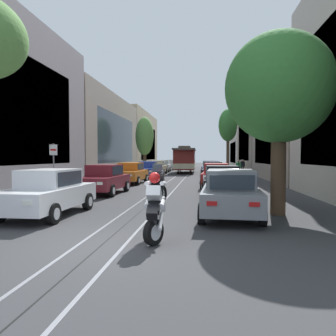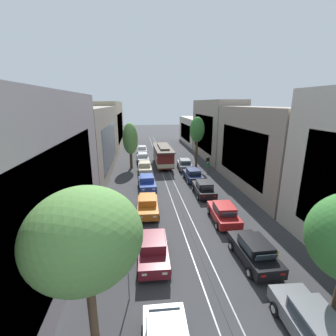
# 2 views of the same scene
# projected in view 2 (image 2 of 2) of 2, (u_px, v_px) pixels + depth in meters

# --- Properties ---
(ground_plane) EXTENTS (160.19, 160.19, 0.00)m
(ground_plane) POSITION_uv_depth(u_px,v_px,m) (169.00, 181.00, 30.45)
(ground_plane) COLOR #38383A
(trolley_track_rails) EXTENTS (1.14, 72.08, 0.01)m
(trolley_track_rails) POSITION_uv_depth(u_px,v_px,m) (165.00, 171.00, 34.66)
(trolley_track_rails) COLOR gray
(trolley_track_rails) RESTS_ON ground
(building_facade_left) EXTENTS (4.99, 63.78, 10.37)m
(building_facade_left) POSITION_uv_depth(u_px,v_px,m) (91.00, 140.00, 30.98)
(building_facade_left) COLOR gray
(building_facade_left) RESTS_ON ground
(building_facade_right) EXTENTS (5.36, 63.78, 10.73)m
(building_facade_right) POSITION_uv_depth(u_px,v_px,m) (235.00, 140.00, 33.63)
(building_facade_right) COLOR beige
(building_facade_right) RESTS_ON ground
(parked_car_maroon_second_left) EXTENTS (2.10, 4.41, 1.58)m
(parked_car_maroon_second_left) POSITION_uv_depth(u_px,v_px,m) (153.00, 249.00, 14.88)
(parked_car_maroon_second_left) COLOR maroon
(parked_car_maroon_second_left) RESTS_ON ground
(parked_car_orange_mid_left) EXTENTS (2.11, 4.41, 1.58)m
(parked_car_orange_mid_left) POSITION_uv_depth(u_px,v_px,m) (148.00, 205.00, 21.27)
(parked_car_orange_mid_left) COLOR orange
(parked_car_orange_mid_left) RESTS_ON ground
(parked_car_blue_fourth_left) EXTENTS (2.10, 4.40, 1.58)m
(parked_car_blue_fourth_left) POSITION_uv_depth(u_px,v_px,m) (147.00, 182.00, 27.36)
(parked_car_blue_fourth_left) COLOR #233D93
(parked_car_blue_fourth_left) RESTS_ON ground
(parked_car_beige_fifth_left) EXTENTS (2.01, 4.37, 1.58)m
(parked_car_beige_fifth_left) POSITION_uv_depth(u_px,v_px,m) (145.00, 167.00, 33.74)
(parked_car_beige_fifth_left) COLOR #C1B28E
(parked_car_beige_fifth_left) RESTS_ON ground
(parked_car_silver_sixth_left) EXTENTS (2.11, 4.41, 1.58)m
(parked_car_silver_sixth_left) POSITION_uv_depth(u_px,v_px,m) (143.00, 158.00, 39.52)
(parked_car_silver_sixth_left) COLOR #B7B7BC
(parked_car_silver_sixth_left) RESTS_ON ground
(parked_car_silver_far_left) EXTENTS (2.03, 4.37, 1.58)m
(parked_car_silver_far_left) POSITION_uv_depth(u_px,v_px,m) (142.00, 150.00, 45.97)
(parked_car_silver_far_left) COLOR #B7B7BC
(parked_car_silver_far_left) RESTS_ON ground
(parked_car_grey_near_right) EXTENTS (2.15, 4.42, 1.58)m
(parked_car_grey_near_right) POSITION_uv_depth(u_px,v_px,m) (314.00, 326.00, 9.74)
(parked_car_grey_near_right) COLOR slate
(parked_car_grey_near_right) RESTS_ON ground
(parked_car_black_second_right) EXTENTS (2.03, 4.37, 1.58)m
(parked_car_black_second_right) POSITION_uv_depth(u_px,v_px,m) (254.00, 251.00, 14.71)
(parked_car_black_second_right) COLOR black
(parked_car_black_second_right) RESTS_ON ground
(parked_car_red_mid_right) EXTENTS (2.14, 4.42, 1.58)m
(parked_car_red_mid_right) POSITION_uv_depth(u_px,v_px,m) (224.00, 213.00, 19.77)
(parked_car_red_mid_right) COLOR red
(parked_car_red_mid_right) RESTS_ON ground
(parked_car_black_fourth_right) EXTENTS (2.10, 4.40, 1.58)m
(parked_car_black_fourth_right) POSITION_uv_depth(u_px,v_px,m) (204.00, 188.00, 25.45)
(parked_car_black_fourth_right) COLOR black
(parked_car_black_fourth_right) RESTS_ON ground
(parked_car_navy_fifth_right) EXTENTS (2.07, 4.39, 1.58)m
(parked_car_navy_fifth_right) POSITION_uv_depth(u_px,v_px,m) (193.00, 175.00, 30.25)
(parked_car_navy_fifth_right) COLOR #19234C
(parked_car_navy_fifth_right) RESTS_ON ground
(parked_car_grey_sixth_right) EXTENTS (2.14, 4.42, 1.58)m
(parked_car_grey_sixth_right) POSITION_uv_depth(u_px,v_px,m) (185.00, 164.00, 35.42)
(parked_car_grey_sixth_right) COLOR slate
(parked_car_grey_sixth_right) RESTS_ON ground
(street_tree_kerb_left_near) EXTENTS (3.33, 3.54, 7.47)m
(street_tree_kerb_left_near) POSITION_uv_depth(u_px,v_px,m) (85.00, 237.00, 6.73)
(street_tree_kerb_left_near) COLOR brown
(street_tree_kerb_left_near) RESTS_ON ground
(street_tree_kerb_left_second) EXTENTS (2.25, 2.43, 6.92)m
(street_tree_kerb_left_second) POSITION_uv_depth(u_px,v_px,m) (130.00, 139.00, 35.13)
(street_tree_kerb_left_second) COLOR #4C3826
(street_tree_kerb_left_second) RESTS_ON ground
(street_tree_kerb_right_second) EXTENTS (2.22, 2.13, 7.71)m
(street_tree_kerb_right_second) POSITION_uv_depth(u_px,v_px,m) (197.00, 130.00, 35.86)
(street_tree_kerb_right_second) COLOR #4C3826
(street_tree_kerb_right_second) RESTS_ON ground
(cable_car_trolley) EXTENTS (2.69, 9.15, 3.28)m
(cable_car_trolley) POSITION_uv_depth(u_px,v_px,m) (163.00, 156.00, 37.11)
(cable_car_trolley) COLOR maroon
(cable_car_trolley) RESTS_ON ground
(pedestrian_on_left_pavement) EXTENTS (0.55, 0.35, 1.63)m
(pedestrian_on_left_pavement) POSITION_uv_depth(u_px,v_px,m) (208.00, 166.00, 33.99)
(pedestrian_on_left_pavement) COLOR slate
(pedestrian_on_left_pavement) RESTS_ON ground
(pedestrian_on_right_pavement) EXTENTS (0.55, 0.34, 1.71)m
(pedestrian_on_right_pavement) POSITION_uv_depth(u_px,v_px,m) (208.00, 161.00, 36.66)
(pedestrian_on_right_pavement) COLOR black
(pedestrian_on_right_pavement) RESTS_ON ground
(fire_hydrant) EXTENTS (0.40, 0.22, 0.84)m
(fire_hydrant) POSITION_uv_depth(u_px,v_px,m) (276.00, 256.00, 14.84)
(fire_hydrant) COLOR gold
(fire_hydrant) RESTS_ON ground
(street_sign_post) EXTENTS (0.36, 0.07, 2.63)m
(street_sign_post) POSITION_uv_depth(u_px,v_px,m) (128.00, 272.00, 11.65)
(street_sign_post) COLOR slate
(street_sign_post) RESTS_ON ground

